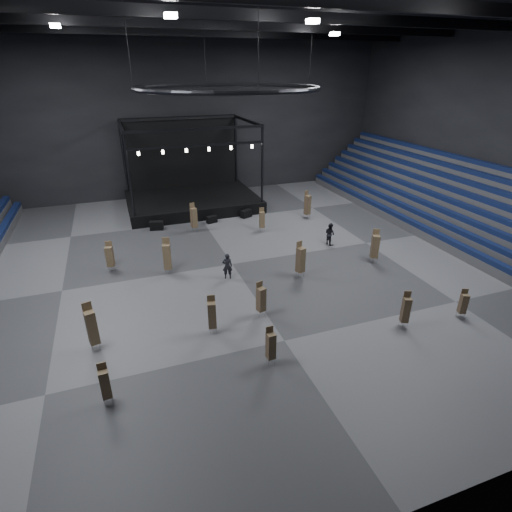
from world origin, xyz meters
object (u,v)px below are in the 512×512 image
object	(u,v)px
stage	(191,192)
chair_stack_1	(92,327)
chair_stack_9	(262,219)
man_center	(227,266)
chair_stack_0	(406,309)
chair_stack_11	(375,246)
flight_case_mid	(212,219)
chair_stack_4	(261,299)
flight_case_right	(246,214)
chair_stack_13	(307,204)
chair_stack_2	(271,345)
flight_case_left	(157,226)
chair_stack_5	(212,314)
chair_stack_6	(194,217)
chair_stack_12	(300,259)
chair_stack_8	(463,303)
crew_member	(330,234)
chair_stack_10	(167,256)
chair_stack_3	(110,256)
chair_stack_7	(105,383)

from	to	relation	value
stage	chair_stack_1	world-z (taller)	stage
chair_stack_9	man_center	size ratio (longest dim) A/B	1.16
chair_stack_0	chair_stack_11	size ratio (longest dim) A/B	0.85
stage	flight_case_mid	world-z (taller)	stage
chair_stack_4	chair_stack_9	xyz separation A→B (m)	(5.09, 13.47, -0.02)
flight_case_right	chair_stack_13	bearing A→B (deg)	-22.37
flight_case_mid	chair_stack_0	size ratio (longest dim) A/B	0.44
chair_stack_0	chair_stack_2	bearing A→B (deg)	-156.57
flight_case_left	chair_stack_5	world-z (taller)	chair_stack_5
stage	flight_case_mid	size ratio (longest dim) A/B	13.34
chair_stack_6	chair_stack_11	bearing A→B (deg)	-59.25
chair_stack_11	chair_stack_12	world-z (taller)	chair_stack_12
chair_stack_2	chair_stack_8	size ratio (longest dim) A/B	1.16
flight_case_mid	chair_stack_9	world-z (taller)	chair_stack_9
chair_stack_9	crew_member	distance (m)	6.71
chair_stack_0	chair_stack_10	bearing A→B (deg)	157.56
chair_stack_6	chair_stack_12	distance (m)	12.97
chair_stack_3	chair_stack_5	size ratio (longest dim) A/B	0.98
chair_stack_2	chair_stack_10	bearing A→B (deg)	101.88
stage	flight_case_right	world-z (taller)	stage
flight_case_right	chair_stack_3	bearing A→B (deg)	-149.32
chair_stack_12	chair_stack_13	size ratio (longest dim) A/B	0.97
chair_stack_8	man_center	size ratio (longest dim) A/B	0.97
stage	chair_stack_1	size ratio (longest dim) A/B	4.74
chair_stack_7	chair_stack_10	bearing A→B (deg)	64.75
chair_stack_1	chair_stack_3	distance (m)	9.73
chair_stack_9	stage	bearing A→B (deg)	124.64
man_center	chair_stack_11	bearing A→B (deg)	-172.05
chair_stack_8	chair_stack_11	xyz separation A→B (m)	(-0.59, 8.50, 0.42)
chair_stack_4	chair_stack_2	bearing A→B (deg)	-119.75
chair_stack_7	chair_stack_10	xyz separation A→B (m)	(4.61, 12.05, 0.34)
chair_stack_10	crew_member	world-z (taller)	chair_stack_10
chair_stack_3	flight_case_left	bearing A→B (deg)	74.11
chair_stack_0	chair_stack_2	distance (m)	8.81
chair_stack_12	chair_stack_11	bearing A→B (deg)	-16.16
stage	flight_case_left	distance (m)	8.17
chair_stack_6	chair_stack_12	world-z (taller)	chair_stack_12
chair_stack_12	chair_stack_13	world-z (taller)	chair_stack_13
flight_case_right	man_center	bearing A→B (deg)	-114.33
crew_member	chair_stack_4	bearing A→B (deg)	119.35
chair_stack_0	chair_stack_6	distance (m)	21.46
stage	chair_stack_9	bearing A→B (deg)	-65.57
chair_stack_0	chair_stack_8	world-z (taller)	chair_stack_0
flight_case_mid	chair_stack_9	size ratio (longest dim) A/B	0.45
chair_stack_1	chair_stack_5	bearing A→B (deg)	-20.88
chair_stack_6	man_center	bearing A→B (deg)	-103.66
stage	chair_stack_13	distance (m)	13.45
chair_stack_6	crew_member	world-z (taller)	chair_stack_6
chair_stack_1	chair_stack_9	bearing A→B (deg)	27.29
chair_stack_13	chair_stack_8	bearing A→B (deg)	-111.70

